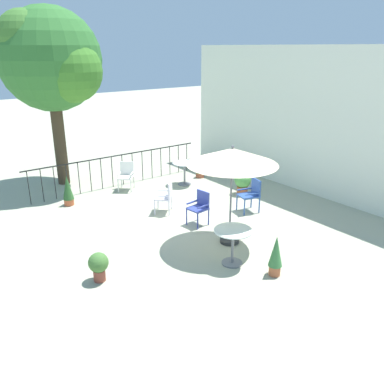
# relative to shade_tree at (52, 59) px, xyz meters

# --- Properties ---
(ground_plane) EXTENTS (60.00, 60.00, 0.00)m
(ground_plane) POSITION_rel_shade_tree_xyz_m (4.86, 1.28, -3.89)
(ground_plane) COLOR #A4A58B
(villa_facade) EXTENTS (9.63, 0.30, 4.31)m
(villa_facade) POSITION_rel_shade_tree_xyz_m (4.86, 5.79, -1.74)
(villa_facade) COLOR white
(villa_facade) RESTS_ON ground
(terrace_railing) EXTENTS (0.03, 5.91, 1.01)m
(terrace_railing) POSITION_rel_shade_tree_xyz_m (1.25, 1.28, -3.21)
(terrace_railing) COLOR black
(terrace_railing) RESTS_ON ground
(shade_tree) EXTENTS (3.21, 3.06, 5.42)m
(shade_tree) POSITION_rel_shade_tree_xyz_m (0.00, 0.00, 0.00)
(shade_tree) COLOR #463625
(shade_tree) RESTS_ON ground
(patio_umbrella_0) EXTENTS (1.99, 1.99, 2.28)m
(patio_umbrella_0) POSITION_rel_shade_tree_xyz_m (6.42, 1.46, -1.87)
(patio_umbrella_0) COLOR #2D2D2D
(patio_umbrella_0) RESTS_ON ground
(cafe_table_0) EXTENTS (0.78, 0.78, 0.74)m
(cafe_table_0) POSITION_rel_shade_tree_xyz_m (2.47, 3.06, -3.38)
(cafe_table_0) COLOR silver
(cafe_table_0) RESTS_ON ground
(cafe_table_1) EXTENTS (0.79, 0.79, 0.77)m
(cafe_table_1) POSITION_rel_shade_tree_xyz_m (7.18, 0.85, -3.36)
(cafe_table_1) COLOR white
(cafe_table_1) RESTS_ON ground
(patio_chair_0) EXTENTS (0.48, 0.47, 0.86)m
(patio_chair_0) POSITION_rel_shade_tree_xyz_m (5.21, 1.54, -3.39)
(patio_chair_0) COLOR #324095
(patio_chair_0) RESTS_ON ground
(patio_chair_1) EXTENTS (0.65, 0.65, 0.89)m
(patio_chair_1) POSITION_rel_shade_tree_xyz_m (4.06, 1.29, -3.38)
(patio_chair_1) COLOR white
(patio_chair_1) RESTS_ON ground
(patio_chair_2) EXTENTS (0.57, 0.59, 0.90)m
(patio_chair_2) POSITION_rel_shade_tree_xyz_m (5.38, 3.18, -3.37)
(patio_chair_2) COLOR #2D4F9A
(patio_chair_2) RESTS_ON ground
(patio_chair_3) EXTENTS (0.66, 0.65, 0.87)m
(patio_chair_3) POSITION_rel_shade_tree_xyz_m (1.74, 1.33, -3.40)
(patio_chair_3) COLOR white
(patio_chair_3) RESTS_ON ground
(potted_plant_0) EXTENTS (0.28, 0.28, 0.85)m
(potted_plant_0) POSITION_rel_shade_tree_xyz_m (8.01, 1.22, -3.45)
(potted_plant_0) COLOR #B7603B
(potted_plant_0) RESTS_ON ground
(potted_plant_1) EXTENTS (0.30, 0.30, 0.87)m
(potted_plant_1) POSITION_rel_shade_tree_xyz_m (1.94, -0.63, -3.45)
(potted_plant_1) COLOR #C15B36
(potted_plant_1) RESTS_ON ground
(potted_plant_2) EXTENTS (0.39, 0.39, 0.59)m
(potted_plant_2) POSITION_rel_shade_tree_xyz_m (6.11, -1.62, -3.55)
(potted_plant_2) COLOR brown
(potted_plant_2) RESTS_ON ground
(potted_plant_3) EXTENTS (0.51, 0.51, 0.71)m
(potted_plant_3) POSITION_rel_shade_tree_xyz_m (4.26, 3.94, -3.49)
(potted_plant_3) COLOR #9C4D2B
(potted_plant_3) RESTS_ON ground
(potted_plant_4) EXTENTS (0.29, 0.29, 0.81)m
(potted_plant_4) POSITION_rel_shade_tree_xyz_m (2.16, 3.94, -3.49)
(potted_plant_4) COLOR #9A4F35
(potted_plant_4) RESTS_ON ground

